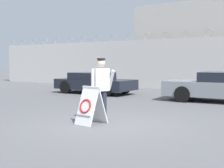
% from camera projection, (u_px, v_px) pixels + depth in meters
% --- Properties ---
extents(ground_plane, '(90.00, 90.00, 0.00)m').
position_uv_depth(ground_plane, '(107.00, 124.00, 8.36)').
color(ground_plane, '#5B5B5E').
extents(perimeter_wall, '(36.00, 0.30, 3.55)m').
position_uv_depth(perimeter_wall, '(219.00, 64.00, 17.51)').
color(perimeter_wall, silver).
rests_on(perimeter_wall, ground_plane).
extents(building_block, '(6.98, 6.78, 5.60)m').
position_uv_depth(building_block, '(197.00, 47.00, 23.27)').
color(building_block, beige).
rests_on(building_block, ground_plane).
extents(barricade_sign, '(0.65, 0.79, 1.03)m').
position_uv_depth(barricade_sign, '(90.00, 105.00, 8.33)').
color(barricade_sign, white).
rests_on(barricade_sign, ground_plane).
extents(security_guard, '(0.58, 0.59, 1.78)m').
position_uv_depth(security_guard, '(101.00, 86.00, 8.93)').
color(security_guard, '#232838').
rests_on(security_guard, ground_plane).
extents(parked_car_front_coupe, '(4.22, 1.95, 1.11)m').
position_uv_depth(parked_car_front_coupe, '(94.00, 83.00, 16.54)').
color(parked_car_front_coupe, black).
rests_on(parked_car_front_coupe, ground_plane).
extents(parked_car_rear_sedan, '(4.90, 2.34, 1.25)m').
position_uv_depth(parked_car_rear_sedan, '(224.00, 87.00, 12.96)').
color(parked_car_rear_sedan, black).
rests_on(parked_car_rear_sedan, ground_plane).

